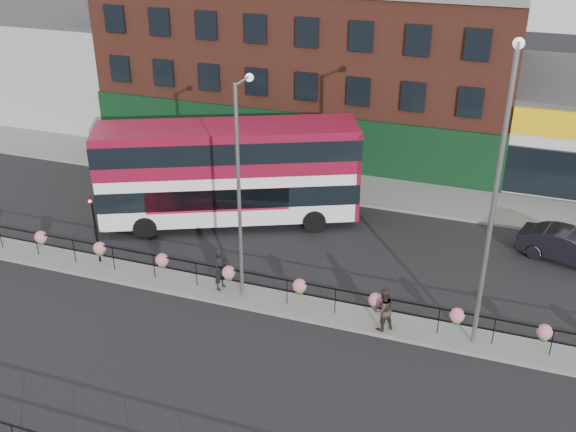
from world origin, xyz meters
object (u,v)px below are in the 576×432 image
(lamp_column_west, at_px, (241,175))
(double_decker_bus, at_px, (229,165))
(lamp_column_east, at_px, (497,180))
(car, at_px, (570,247))
(pedestrian_a, at_px, (220,269))
(pedestrian_b, at_px, (383,309))

(lamp_column_west, bearing_deg, double_decker_bus, 118.18)
(lamp_column_east, bearing_deg, double_decker_bus, 154.53)
(car, bearing_deg, lamp_column_east, 170.01)
(double_decker_bus, distance_m, lamp_column_west, 7.16)
(car, bearing_deg, lamp_column_west, 135.37)
(double_decker_bus, bearing_deg, pedestrian_a, -70.29)
(double_decker_bus, distance_m, pedestrian_a, 6.65)
(pedestrian_b, xyz_separation_m, lamp_column_west, (-5.88, 0.57, 4.41))
(car, relative_size, pedestrian_a, 2.53)
(pedestrian_a, height_order, lamp_column_west, lamp_column_west)
(double_decker_bus, xyz_separation_m, car, (15.87, 1.45, -2.38))
(lamp_column_east, bearing_deg, pedestrian_b, -169.56)
(pedestrian_a, bearing_deg, car, -50.92)
(lamp_column_east, bearing_deg, car, 64.98)
(pedestrian_a, bearing_deg, double_decker_bus, 30.43)
(car, height_order, pedestrian_a, pedestrian_a)
(pedestrian_b, bearing_deg, pedestrian_a, -45.29)
(car, relative_size, lamp_column_west, 0.53)
(pedestrian_a, distance_m, pedestrian_b, 6.96)
(car, bearing_deg, pedestrian_b, 154.66)
(lamp_column_west, height_order, lamp_column_east, lamp_column_east)
(double_decker_bus, height_order, pedestrian_b, double_decker_bus)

